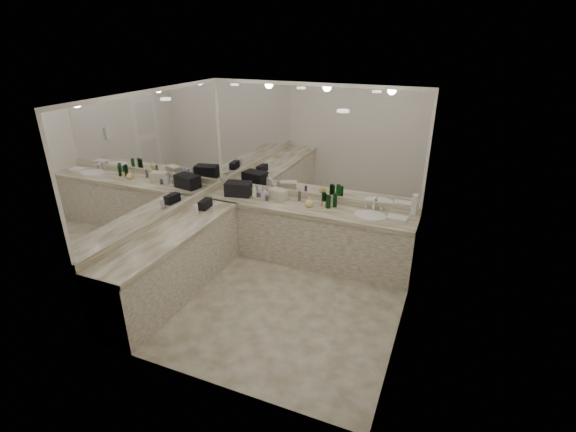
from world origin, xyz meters
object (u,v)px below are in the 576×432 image
at_px(cream_cosmetic_case, 278,194).
at_px(sink, 370,216).
at_px(soap_bottle_c, 309,202).
at_px(hand_towel, 397,218).
at_px(soap_bottle_b, 265,193).
at_px(soap_bottle_a, 254,191).
at_px(black_toiletry_bag, 238,188).
at_px(wall_phone, 414,204).

bearing_deg(cream_cosmetic_case, sink, 14.92).
bearing_deg(cream_cosmetic_case, soap_bottle_c, 6.96).
relative_size(sink, hand_towel, 1.66).
bearing_deg(soap_bottle_b, sink, -0.68).
relative_size(hand_towel, soap_bottle_a, 1.27).
bearing_deg(hand_towel, black_toiletry_bag, -179.97).
height_order(sink, black_toiletry_bag, black_toiletry_bag).
xyz_separation_m(cream_cosmetic_case, hand_towel, (1.79, -0.09, -0.06)).
bearing_deg(black_toiletry_bag, soap_bottle_a, 6.06).
relative_size(black_toiletry_bag, cream_cosmetic_case, 1.45).
distance_m(cream_cosmetic_case, hand_towel, 1.80).
bearing_deg(soap_bottle_a, hand_towel, -0.69).
xyz_separation_m(wall_phone, black_toiletry_bag, (-2.67, 0.50, -0.34)).
height_order(sink, hand_towel, hand_towel).
bearing_deg(black_toiletry_bag, cream_cosmetic_case, 7.88).
relative_size(sink, wall_phone, 1.83).
xyz_separation_m(hand_towel, soap_bottle_b, (-1.99, 0.02, 0.07)).
height_order(sink, soap_bottle_a, soap_bottle_a).
height_order(sink, cream_cosmetic_case, cream_cosmetic_case).
height_order(wall_phone, soap_bottle_c, wall_phone).
distance_m(wall_phone, cream_cosmetic_case, 2.15).
height_order(sink, wall_phone, wall_phone).
xyz_separation_m(wall_phone, soap_bottle_b, (-2.23, 0.52, -0.36)).
distance_m(wall_phone, hand_towel, 0.70).
bearing_deg(sink, soap_bottle_a, 179.09).
bearing_deg(black_toiletry_bag, hand_towel, 0.03).
height_order(black_toiletry_bag, soap_bottle_a, black_toiletry_bag).
height_order(soap_bottle_a, soap_bottle_b, soap_bottle_a).
xyz_separation_m(black_toiletry_bag, soap_bottle_a, (0.26, 0.03, -0.01)).
xyz_separation_m(sink, soap_bottle_b, (-1.62, 0.02, 0.09)).
bearing_deg(black_toiletry_bag, soap_bottle_b, 2.32).
bearing_deg(soap_bottle_a, wall_phone, -12.37).
xyz_separation_m(black_toiletry_bag, soap_bottle_b, (0.44, 0.02, -0.02)).
relative_size(wall_phone, soap_bottle_c, 1.56).
relative_size(cream_cosmetic_case, soap_bottle_c, 1.74).
relative_size(soap_bottle_a, soap_bottle_c, 1.35).
relative_size(hand_towel, soap_bottle_c, 1.72).
bearing_deg(soap_bottle_a, soap_bottle_c, -3.07).
bearing_deg(soap_bottle_c, wall_phone, -17.78).
distance_m(wall_phone, soap_bottle_b, 2.32).
xyz_separation_m(soap_bottle_a, soap_bottle_b, (0.18, -0.01, -0.02)).
bearing_deg(wall_phone, hand_towel, 115.48).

